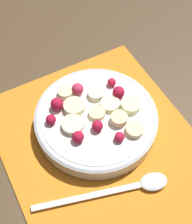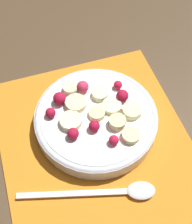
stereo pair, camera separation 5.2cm
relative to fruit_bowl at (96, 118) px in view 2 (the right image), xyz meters
name	(u,v)px [view 2 (the right image)]	position (x,y,z in m)	size (l,w,h in m)	color
ground_plane	(97,146)	(0.04, -0.01, -0.03)	(3.00, 3.00, 0.00)	#4C3823
placemat	(97,145)	(0.04, -0.01, -0.02)	(0.37, 0.32, 0.01)	orange
fruit_bowl	(96,118)	(0.00, 0.00, 0.00)	(0.21, 0.21, 0.05)	silver
spoon	(116,192)	(0.13, -0.01, -0.02)	(0.08, 0.21, 0.01)	silver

